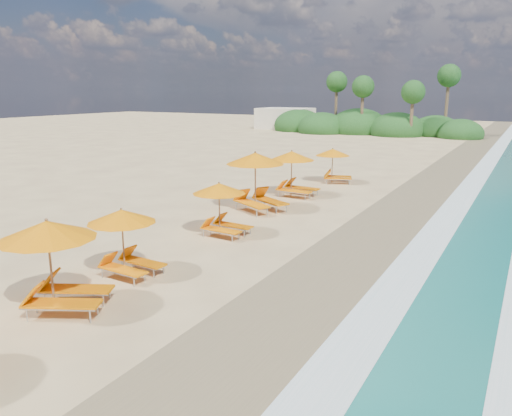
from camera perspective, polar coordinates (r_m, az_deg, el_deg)
ground at (r=18.05m, az=0.00°, el=-3.71°), size 160.00×160.00×0.00m
wet_sand at (r=16.58m, az=12.24°, el=-5.57°), size 4.00×160.00×0.01m
surf_foam at (r=16.07m, az=21.54°, el=-6.74°), size 4.00×160.00×0.01m
station_1 at (r=13.03m, az=-21.58°, el=-5.43°), size 3.07×3.06×2.32m
station_2 at (r=14.94m, az=-14.45°, el=-3.31°), size 2.22×2.07×1.99m
station_3 at (r=18.50m, az=-3.79°, el=0.27°), size 2.23×2.08×2.00m
station_4 at (r=22.25m, az=0.21°, el=3.46°), size 3.50×3.50×2.64m
station_5 at (r=25.42m, az=4.39°, el=4.26°), size 2.59×2.41×2.33m
station_6 at (r=29.42m, az=8.94°, el=5.02°), size 2.59×2.54×2.02m
treeline at (r=63.46m, az=12.30°, el=9.11°), size 25.80×8.80×9.74m
beach_building at (r=70.13m, az=3.32°, el=10.09°), size 7.00×5.00×2.80m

